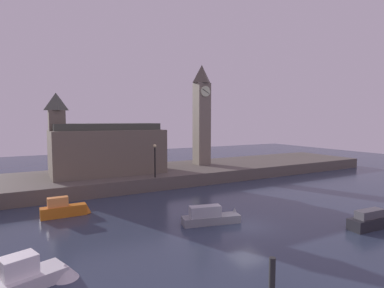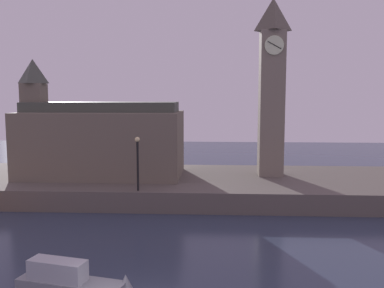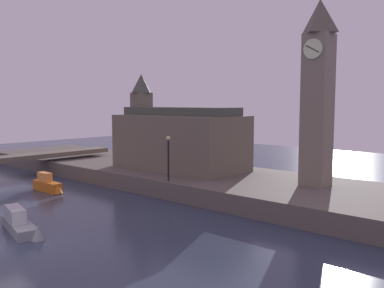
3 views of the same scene
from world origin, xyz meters
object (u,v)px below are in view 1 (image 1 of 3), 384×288
parliament_hall (105,149)px  boat_ferry_white (36,274)px  boat_barge_dark (376,220)px  boat_patrol_orange (66,209)px  mooring_post_left (272,275)px  boat_cruiser_grey (215,216)px  streetlamp (155,157)px  clock_tower (202,114)px

parliament_hall → boat_ferry_white: (-8.60, -21.88, -3.99)m
boat_barge_dark → boat_patrol_orange: boat_patrol_orange is taller
mooring_post_left → boat_cruiser_grey: mooring_post_left is taller
streetlamp → boat_cruiser_grey: streetlamp is taller
clock_tower → boat_cruiser_grey: bearing=-118.0°
streetlamp → parliament_hall: bearing=127.4°
parliament_hall → boat_ferry_white: 23.85m
clock_tower → parliament_hall: 15.07m
parliament_hall → boat_barge_dark: bearing=-60.2°
parliament_hall → boat_cruiser_grey: size_ratio=2.49×
streetlamp → boat_patrol_orange: size_ratio=0.95×
boat_patrol_orange → mooring_post_left: bearing=-67.7°
clock_tower → streetlamp: size_ratio=3.80×
mooring_post_left → boat_patrol_orange: mooring_post_left is taller
boat_ferry_white → boat_patrol_orange: (2.69, 10.97, 0.07)m
boat_ferry_white → parliament_hall: bearing=68.5°
streetlamp → mooring_post_left: 22.82m
boat_cruiser_grey → mooring_post_left: bearing=-107.6°
clock_tower → parliament_hall: bearing=-176.5°
boat_cruiser_grey → boat_barge_dark: size_ratio=1.04×
parliament_hall → boat_cruiser_grey: (4.14, -18.37, -4.02)m
clock_tower → boat_cruiser_grey: 23.39m
streetlamp → boat_barge_dark: (10.07, -19.45, -3.34)m
clock_tower → mooring_post_left: size_ratio=8.50×
clock_tower → boat_ferry_white: (-22.96, -22.76, -8.46)m
clock_tower → boat_cruiser_grey: clock_tower is taller
boat_barge_dark → boat_patrol_orange: size_ratio=1.27×
boat_cruiser_grey → boat_patrol_orange: 12.53m
boat_cruiser_grey → streetlamp: bearing=89.3°
parliament_hall → boat_patrol_orange: (-5.92, -10.91, -3.92)m
boat_barge_dark → boat_ferry_white: bearing=172.1°
parliament_hall → boat_cruiser_grey: 19.26m
clock_tower → mooring_post_left: 32.82m
boat_cruiser_grey → boat_ferry_white: 13.22m
parliament_hall → boat_patrol_orange: parliament_hall is taller
streetlamp → mooring_post_left: bearing=-98.2°
parliament_hall → boat_cruiser_grey: parliament_hall is taller
boat_barge_dark → boat_patrol_orange: bearing=145.1°
streetlamp → boat_ferry_white: (-12.91, -16.26, -3.35)m
mooring_post_left → boat_barge_dark: 13.61m
clock_tower → streetlamp: (-10.06, -6.51, -5.11)m
boat_barge_dark → clock_tower: bearing=90.0°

